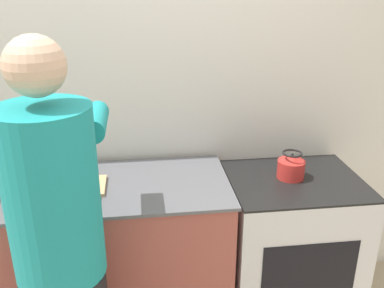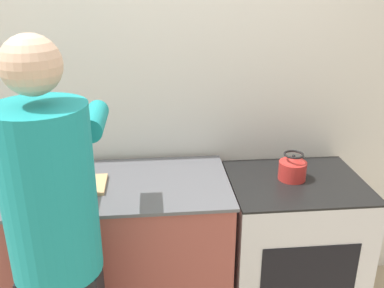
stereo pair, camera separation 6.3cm
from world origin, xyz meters
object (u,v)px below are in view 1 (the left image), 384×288
(person, at_px, (60,242))
(cutting_board, at_px, (76,187))
(kettle, at_px, (291,167))
(oven, at_px, (289,247))
(knife, at_px, (70,186))
(canister_jar, at_px, (2,169))

(person, relative_size, cutting_board, 5.97)
(person, bearing_deg, kettle, 26.04)
(oven, height_order, cutting_board, cutting_board)
(oven, xyz_separation_m, knife, (-1.22, -0.02, 0.50))
(kettle, xyz_separation_m, canister_jar, (-1.56, 0.08, 0.04))
(oven, distance_m, knife, 1.32)
(person, relative_size, kettle, 11.62)
(canister_jar, bearing_deg, knife, -19.53)
(canister_jar, bearing_deg, person, -58.97)
(knife, relative_size, kettle, 1.21)
(person, bearing_deg, oven, 24.56)
(canister_jar, bearing_deg, cutting_board, -16.71)
(oven, xyz_separation_m, canister_jar, (-1.58, 0.10, 0.56))
(person, relative_size, knife, 9.63)
(oven, xyz_separation_m, kettle, (-0.02, 0.03, 0.52))
(oven, relative_size, cutting_board, 3.02)
(knife, xyz_separation_m, kettle, (1.20, 0.05, 0.02))
(knife, relative_size, canister_jar, 1.18)
(person, xyz_separation_m, knife, (-0.03, 0.52, -0.02))
(cutting_board, relative_size, knife, 1.61)
(kettle, bearing_deg, canister_jar, 177.11)
(knife, height_order, canister_jar, canister_jar)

